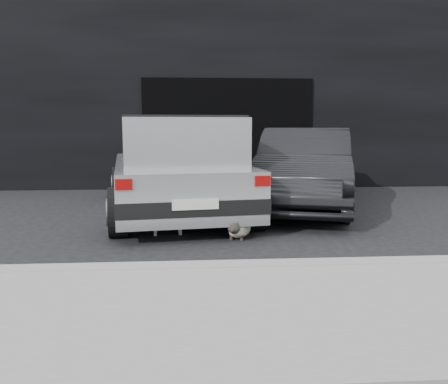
{
  "coord_description": "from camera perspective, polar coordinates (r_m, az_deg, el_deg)",
  "views": [
    {
      "loc": [
        0.08,
        -7.28,
        1.53
      ],
      "look_at": [
        0.54,
        -1.01,
        0.63
      ],
      "focal_mm": 38.0,
      "sensor_mm": 36.0,
      "label": 1
    }
  ],
  "objects": [
    {
      "name": "cat_white",
      "position": [
        6.69,
        -6.47,
        -3.4
      ],
      "size": [
        0.87,
        0.34,
        0.41
      ],
      "rotation": [
        0.0,
        0.0,
        -1.49
      ],
      "color": "silver",
      "rests_on": "ground"
    },
    {
      "name": "second_car",
      "position": [
        8.81,
        9.74,
        2.83
      ],
      "size": [
        2.74,
        4.71,
        1.47
      ],
      "primitive_type": "imported",
      "rotation": [
        0.0,
        0.0,
        -0.28
      ],
      "color": "black",
      "rests_on": "ground"
    },
    {
      "name": "garage_opening",
      "position": [
        11.31,
        0.46,
        6.97
      ],
      "size": [
        4.0,
        0.1,
        2.6
      ],
      "primitive_type": "cube",
      "color": "black",
      "rests_on": "ground"
    },
    {
      "name": "building_facade",
      "position": [
        13.35,
        -0.26,
        12.3
      ],
      "size": [
        34.0,
        4.0,
        5.0
      ],
      "primitive_type": "cube",
      "color": "black",
      "rests_on": "ground"
    },
    {
      "name": "silver_hatchback",
      "position": [
        8.07,
        -5.76,
        3.66
      ],
      "size": [
        2.71,
        4.74,
        1.66
      ],
      "rotation": [
        0.0,
        0.0,
        0.14
      ],
      "color": "#B9BBBE",
      "rests_on": "ground"
    },
    {
      "name": "sidewalk",
      "position": [
        3.89,
        10.13,
        -14.25
      ],
      "size": [
        18.0,
        2.2,
        0.11
      ],
      "primitive_type": "cube",
      "color": "gray",
      "rests_on": "ground"
    },
    {
      "name": "curb",
      "position": [
        5.0,
        6.7,
        -9.04
      ],
      "size": [
        18.0,
        0.25,
        0.12
      ],
      "primitive_type": "cube",
      "color": "gray",
      "rests_on": "ground"
    },
    {
      "name": "cat_siamese",
      "position": [
        6.42,
        1.79,
        -4.44
      ],
      "size": [
        0.47,
        0.81,
        0.29
      ],
      "rotation": [
        0.0,
        0.0,
        2.77
      ],
      "color": "beige",
      "rests_on": "ground"
    },
    {
      "name": "ground",
      "position": [
        7.44,
        -4.74,
        -3.76
      ],
      "size": [
        80.0,
        80.0,
        0.0
      ],
      "primitive_type": "plane",
      "color": "black",
      "rests_on": "ground"
    }
  ]
}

